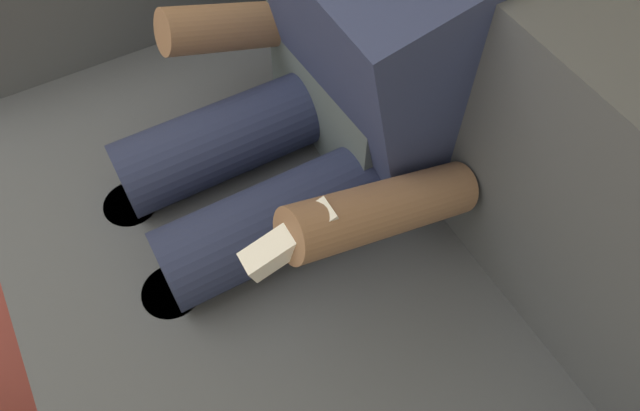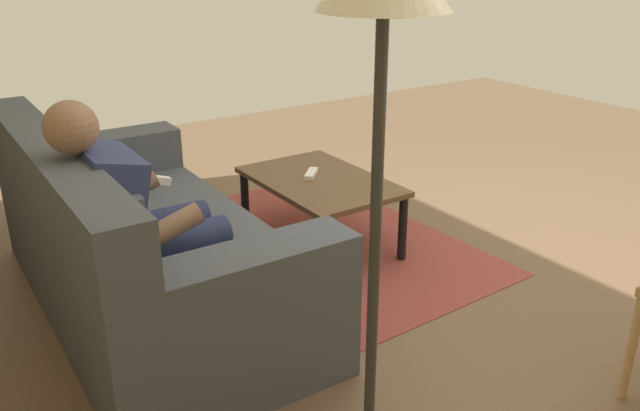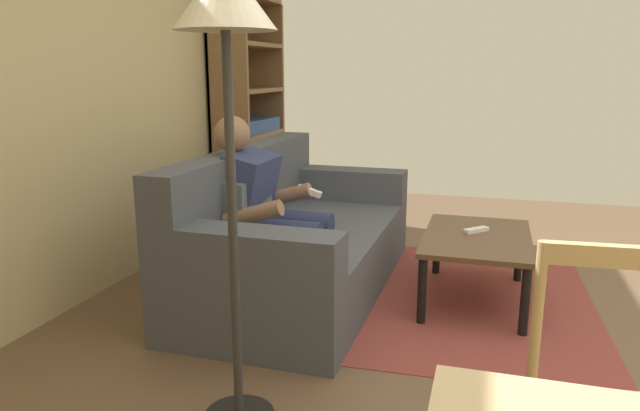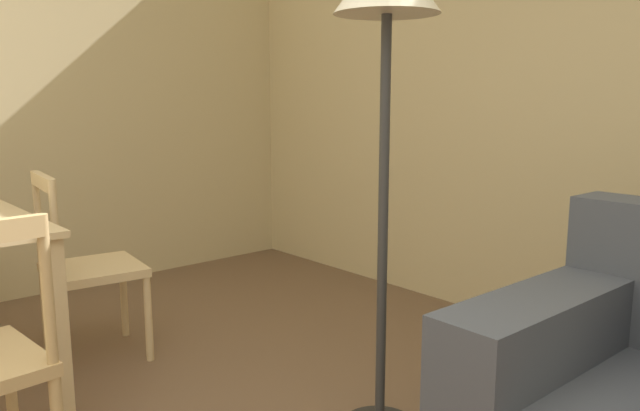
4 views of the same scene
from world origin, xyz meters
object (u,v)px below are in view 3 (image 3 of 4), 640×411
(couch, at_px, (292,241))
(coffee_table, at_px, (477,244))
(person_lounging, at_px, (268,210))
(bookshelf, at_px, (248,133))
(floor_lamp, at_px, (226,41))
(tv_remote, at_px, (476,230))

(couch, relative_size, coffee_table, 2.22)
(couch, xyz_separation_m, coffee_table, (0.12, -1.13, 0.04))
(person_lounging, distance_m, bookshelf, 2.03)
(floor_lamp, bearing_deg, couch, 10.73)
(coffee_table, bearing_deg, bookshelf, 55.43)
(person_lounging, bearing_deg, coffee_table, -72.79)
(person_lounging, height_order, coffee_table, person_lounging)
(person_lounging, xyz_separation_m, coffee_table, (0.37, -1.19, -0.21))
(person_lounging, relative_size, tv_remote, 6.55)
(tv_remote, distance_m, bookshelf, 2.51)
(coffee_table, xyz_separation_m, bookshelf, (1.44, 2.09, 0.45))
(person_lounging, xyz_separation_m, bookshelf, (1.80, 0.90, 0.23))
(person_lounging, xyz_separation_m, tv_remote, (0.44, -1.18, -0.15))
(couch, distance_m, floor_lamp, 1.86)
(tv_remote, bearing_deg, coffee_table, 142.40)
(tv_remote, bearing_deg, bookshelf, 11.54)
(tv_remote, bearing_deg, floor_lamp, 107.46)
(coffee_table, xyz_separation_m, floor_lamp, (-1.56, 0.85, 1.11))
(person_lounging, relative_size, floor_lamp, 0.64)
(coffee_table, height_order, tv_remote, tv_remote)
(floor_lamp, bearing_deg, bookshelf, 22.35)
(person_lounging, bearing_deg, bookshelf, 26.48)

